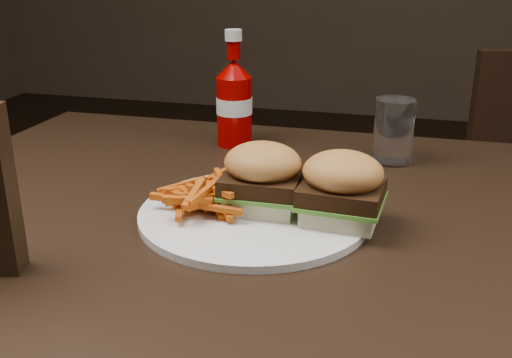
% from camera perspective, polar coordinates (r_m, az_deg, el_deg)
% --- Properties ---
extents(dining_table, '(1.20, 0.80, 0.04)m').
position_cam_1_polar(dining_table, '(0.81, 4.41, -4.36)').
color(dining_table, black).
rests_on(dining_table, ground).
extents(chair_far, '(0.52, 0.52, 0.04)m').
position_cam_1_polar(chair_far, '(1.77, 22.57, -2.37)').
color(chair_far, black).
rests_on(chair_far, ground).
extents(plate, '(0.30, 0.30, 0.01)m').
position_cam_1_polar(plate, '(0.78, -0.19, -3.34)').
color(plate, white).
rests_on(plate, dining_table).
extents(sandwich_half_a, '(0.09, 0.09, 0.02)m').
position_cam_1_polar(sandwich_half_a, '(0.78, 0.62, -2.05)').
color(sandwich_half_a, beige).
rests_on(sandwich_half_a, plate).
extents(sandwich_half_b, '(0.09, 0.09, 0.02)m').
position_cam_1_polar(sandwich_half_b, '(0.76, 8.09, -3.09)').
color(sandwich_half_b, beige).
rests_on(sandwich_half_b, plate).
extents(fries_pile, '(0.12, 0.12, 0.04)m').
position_cam_1_polar(fries_pile, '(0.78, -4.14, -1.20)').
color(fries_pile, '#AA670F').
rests_on(fries_pile, plate).
extents(ketchup_bottle, '(0.07, 0.07, 0.12)m').
position_cam_1_polar(ketchup_bottle, '(1.07, -2.07, 6.38)').
color(ketchup_bottle, '#940000').
rests_on(ketchup_bottle, dining_table).
extents(tumbler, '(0.08, 0.08, 0.10)m').
position_cam_1_polar(tumbler, '(1.00, 12.98, 4.58)').
color(tumbler, white).
rests_on(tumbler, dining_table).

